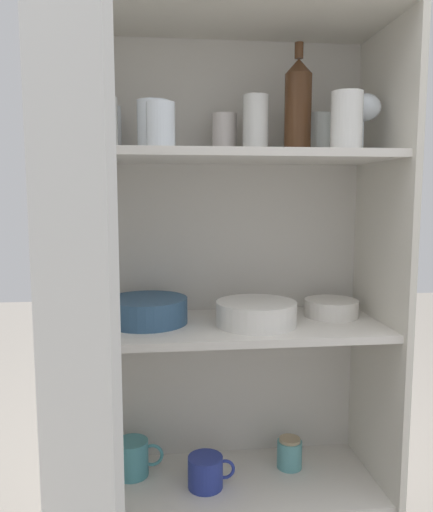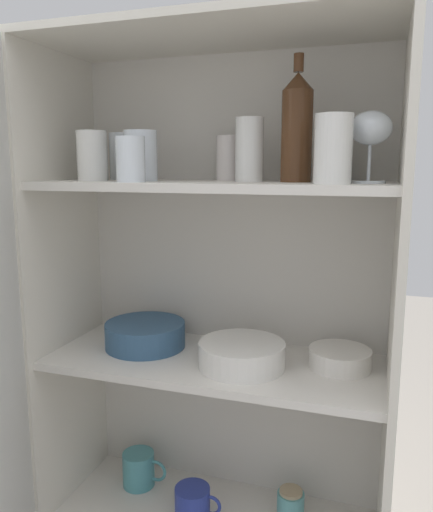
{
  "view_description": "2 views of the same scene",
  "coord_description": "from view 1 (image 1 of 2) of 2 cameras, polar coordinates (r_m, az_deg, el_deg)",
  "views": [
    {
      "loc": [
        -0.16,
        -1.13,
        1.08
      ],
      "look_at": [
        -0.02,
        0.16,
        0.92
      ],
      "focal_mm": 35.0,
      "sensor_mm": 36.0,
      "label": 1
    },
    {
      "loc": [
        0.39,
        -0.98,
        1.22
      ],
      "look_at": [
        0.02,
        0.15,
        1.01
      ],
      "focal_mm": 35.0,
      "sensor_mm": 36.0,
      "label": 2
    }
  ],
  "objects": [
    {
      "name": "cupboard_back_panel",
      "position": [
        1.51,
        0.03,
        -5.23
      ],
      "size": [
        0.88,
        0.02,
        1.51
      ],
      "primitive_type": "cube",
      "color": "silver",
      "rests_on": "ground_plane"
    },
    {
      "name": "cupboard_side_left",
      "position": [
        1.36,
        -17.63,
        -6.98
      ],
      "size": [
        0.02,
        0.37,
        1.51
      ],
      "primitive_type": "cube",
      "color": "silver",
      "rests_on": "ground_plane"
    },
    {
      "name": "cupboard_side_right",
      "position": [
        1.46,
        18.03,
        -6.03
      ],
      "size": [
        0.02,
        0.37,
        1.51
      ],
      "primitive_type": "cube",
      "color": "silver",
      "rests_on": "ground_plane"
    },
    {
      "name": "cupboard_top_panel",
      "position": [
        1.38,
        0.94,
        25.8
      ],
      "size": [
        0.88,
        0.37,
        0.02
      ],
      "primitive_type": "cube",
      "color": "silver",
      "rests_on": "cupboard_side_left"
    },
    {
      "name": "shelf_board_lower",
      "position": [
        1.53,
        0.83,
        -24.69
      ],
      "size": [
        0.85,
        0.33,
        0.02
      ],
      "primitive_type": "cube",
      "color": "silver"
    },
    {
      "name": "shelf_board_middle",
      "position": [
        1.35,
        0.87,
        -8.11
      ],
      "size": [
        0.85,
        0.33,
        0.02
      ],
      "primitive_type": "cube",
      "color": "silver"
    },
    {
      "name": "shelf_board_upper",
      "position": [
        1.31,
        0.91,
        11.31
      ],
      "size": [
        0.85,
        0.33,
        0.02
      ],
      "primitive_type": "cube",
      "color": "silver"
    },
    {
      "name": "cupboard_door",
      "position": [
        0.99,
        -16.44,
        -12.29
      ],
      "size": [
        0.22,
        0.4,
        1.51
      ],
      "color": "silver",
      "rests_on": "ground_plane"
    },
    {
      "name": "tumbler_glass_0",
      "position": [
        1.3,
        14.64,
        14.68
      ],
      "size": [
        0.08,
        0.08,
        0.14
      ],
      "color": "white",
      "rests_on": "shelf_board_upper"
    },
    {
      "name": "tumbler_glass_1",
      "position": [
        1.41,
        -12.13,
        13.83
      ],
      "size": [
        0.06,
        0.06,
        0.13
      ],
      "color": "white",
      "rests_on": "shelf_board_upper"
    },
    {
      "name": "tumbler_glass_2",
      "position": [
        1.41,
        0.9,
        13.69
      ],
      "size": [
        0.07,
        0.07,
        0.11
      ],
      "color": "silver",
      "rests_on": "shelf_board_upper"
    },
    {
      "name": "tumbler_glass_3",
      "position": [
        1.35,
        4.49,
        14.76
      ],
      "size": [
        0.07,
        0.07,
        0.15
      ],
      "color": "white",
      "rests_on": "shelf_board_upper"
    },
    {
      "name": "tumbler_glass_4",
      "position": [
        1.46,
        11.59,
        13.39
      ],
      "size": [
        0.08,
        0.08,
        0.12
      ],
      "color": "white",
      "rests_on": "shelf_board_upper"
    },
    {
      "name": "tumbler_glass_5",
      "position": [
        1.27,
        -12.95,
        14.51
      ],
      "size": [
        0.08,
        0.08,
        0.12
      ],
      "color": "white",
      "rests_on": "shelf_board_upper"
    },
    {
      "name": "tumbler_glass_6",
      "position": [
        1.2,
        -6.38,
        14.63
      ],
      "size": [
        0.07,
        0.07,
        0.1
      ],
      "color": "white",
      "rests_on": "shelf_board_upper"
    },
    {
      "name": "tumbler_glass_7",
      "position": [
        1.28,
        -7.21,
        14.52
      ],
      "size": [
        0.08,
        0.08,
        0.12
      ],
      "color": "white",
      "rests_on": "shelf_board_upper"
    },
    {
      "name": "wine_glass_0",
      "position": [
        1.39,
        16.43,
        15.71
      ],
      "size": [
        0.09,
        0.09,
        0.15
      ],
      "color": "white",
      "rests_on": "shelf_board_upper"
    },
    {
      "name": "wine_bottle",
      "position": [
        1.38,
        9.29,
        16.6
      ],
      "size": [
        0.07,
        0.07,
        0.28
      ],
      "color": "#4C2D19",
      "rests_on": "shelf_board_upper"
    },
    {
      "name": "plate_stack_white",
      "position": [
        1.33,
        4.56,
        -6.54
      ],
      "size": [
        0.21,
        0.21,
        0.06
      ],
      "color": "white",
      "rests_on": "shelf_board_middle"
    },
    {
      "name": "mixing_bowl_large",
      "position": [
        1.36,
        -7.95,
        -6.07
      ],
      "size": [
        0.22,
        0.22,
        0.07
      ],
      "color": "#33567A",
      "rests_on": "shelf_board_middle"
    },
    {
      "name": "serving_bowl_small",
      "position": [
        1.46,
        12.99,
        -5.7
      ],
      "size": [
        0.15,
        0.15,
        0.05
      ],
      "color": "silver",
      "rests_on": "shelf_board_middle"
    },
    {
      "name": "coffee_mug_primary",
      "position": [
        1.55,
        -9.56,
        -21.8
      ],
      "size": [
        0.14,
        0.09,
        0.1
      ],
      "color": "teal",
      "rests_on": "shelf_board_lower"
    },
    {
      "name": "coffee_mug_extra_1",
      "position": [
        1.49,
        -1.19,
        -23.44
      ],
      "size": [
        0.13,
        0.1,
        0.09
      ],
      "color": "#283893",
      "rests_on": "shelf_board_lower"
    },
    {
      "name": "storage_jar",
      "position": [
        1.59,
        8.34,
        -21.39
      ],
      "size": [
        0.07,
        0.07,
        0.09
      ],
      "color": "#5BA3A8",
      "rests_on": "shelf_board_lower"
    }
  ]
}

